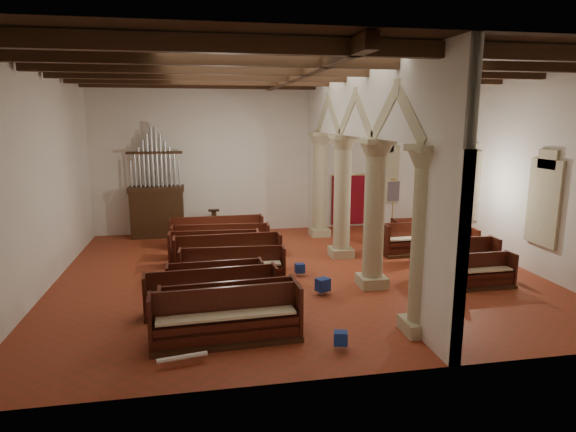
# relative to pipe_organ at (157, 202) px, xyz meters

# --- Properties ---
(floor) EXTENTS (14.00, 14.00, 0.00)m
(floor) POSITION_rel_pipe_organ_xyz_m (4.50, -5.50, -1.37)
(floor) COLOR maroon
(floor) RESTS_ON ground
(ceiling) EXTENTS (14.00, 14.00, 0.00)m
(ceiling) POSITION_rel_pipe_organ_xyz_m (4.50, -5.50, 4.63)
(ceiling) COLOR #301F10
(ceiling) RESTS_ON wall_back
(wall_back) EXTENTS (14.00, 0.02, 6.00)m
(wall_back) POSITION_rel_pipe_organ_xyz_m (4.50, 0.50, 1.63)
(wall_back) COLOR silver
(wall_back) RESTS_ON floor
(wall_front) EXTENTS (14.00, 0.02, 6.00)m
(wall_front) POSITION_rel_pipe_organ_xyz_m (4.50, -11.50, 1.63)
(wall_front) COLOR silver
(wall_front) RESTS_ON floor
(wall_left) EXTENTS (0.02, 12.00, 6.00)m
(wall_left) POSITION_rel_pipe_organ_xyz_m (-2.50, -5.50, 1.63)
(wall_left) COLOR silver
(wall_left) RESTS_ON floor
(wall_right) EXTENTS (0.02, 12.00, 6.00)m
(wall_right) POSITION_rel_pipe_organ_xyz_m (11.50, -5.50, 1.63)
(wall_right) COLOR silver
(wall_right) RESTS_ON floor
(ceiling_beams) EXTENTS (13.80, 11.80, 0.30)m
(ceiling_beams) POSITION_rel_pipe_organ_xyz_m (4.50, -5.50, 4.45)
(ceiling_beams) COLOR #392012
(ceiling_beams) RESTS_ON wall_back
(arcade) EXTENTS (0.90, 11.90, 6.00)m
(arcade) POSITION_rel_pipe_organ_xyz_m (6.30, -5.50, 2.19)
(arcade) COLOR #B8AD89
(arcade) RESTS_ON floor
(window_right_a) EXTENTS (0.03, 1.00, 2.20)m
(window_right_a) POSITION_rel_pipe_organ_xyz_m (11.48, -7.00, 0.83)
(window_right_a) COLOR #377C59
(window_right_a) RESTS_ON wall_right
(window_right_b) EXTENTS (0.03, 1.00, 2.20)m
(window_right_b) POSITION_rel_pipe_organ_xyz_m (11.48, -3.00, 0.83)
(window_right_b) COLOR #377C59
(window_right_b) RESTS_ON wall_right
(window_back) EXTENTS (1.00, 0.03, 2.20)m
(window_back) POSITION_rel_pipe_organ_xyz_m (9.50, 0.48, 0.83)
(window_back) COLOR #377C59
(window_back) RESTS_ON wall_back
(pipe_organ) EXTENTS (2.10, 0.85, 4.40)m
(pipe_organ) POSITION_rel_pipe_organ_xyz_m (0.00, 0.00, 0.00)
(pipe_organ) COLOR #392012
(pipe_organ) RESTS_ON floor
(lectern) EXTENTS (0.43, 0.44, 1.08)m
(lectern) POSITION_rel_pipe_organ_xyz_m (2.18, -0.01, -0.93)
(lectern) COLOR #331D10
(lectern) RESTS_ON floor
(dossal_curtain) EXTENTS (1.80, 0.07, 2.17)m
(dossal_curtain) POSITION_rel_pipe_organ_xyz_m (8.00, 0.42, -0.21)
(dossal_curtain) COLOR maroon
(dossal_curtain) RESTS_ON floor
(processional_banner) EXTENTS (0.52, 0.66, 2.26)m
(processional_banner) POSITION_rel_pipe_organ_xyz_m (9.36, -0.99, -0.59)
(processional_banner) COLOR #392012
(processional_banner) RESTS_ON floor
(hymnal_box_a) EXTENTS (0.32, 0.28, 0.27)m
(hymnal_box_a) POSITION_rel_pipe_organ_xyz_m (4.38, -10.44, -1.13)
(hymnal_box_a) COLOR navy
(hymnal_box_a) RESTS_ON floor
(hymnal_box_b) EXTENTS (0.42, 0.39, 0.34)m
(hymnal_box_b) POSITION_rel_pipe_organ_xyz_m (4.80, -7.38, -1.10)
(hymnal_box_b) COLOR navy
(hymnal_box_b) RESTS_ON floor
(hymnal_box_c) EXTENTS (0.29, 0.24, 0.27)m
(hymnal_box_c) POSITION_rel_pipe_organ_xyz_m (4.51, -5.76, -1.13)
(hymnal_box_c) COLOR navy
(hymnal_box_c) RESTS_ON floor
(tube_heater_a) EXTENTS (0.95, 0.26, 0.09)m
(tube_heater_a) POSITION_rel_pipe_organ_xyz_m (1.25, -10.53, -1.21)
(tube_heater_a) COLOR white
(tube_heater_a) RESTS_ON floor
(tube_heater_b) EXTENTS (0.90, 0.46, 0.09)m
(tube_heater_b) POSITION_rel_pipe_organ_xyz_m (2.88, -8.51, -1.21)
(tube_heater_b) COLOR silver
(tube_heater_b) RESTS_ON floor
(nave_pew_0) EXTENTS (3.15, 0.92, 1.15)m
(nave_pew_0) POSITION_rel_pipe_organ_xyz_m (2.14, -9.74, -0.99)
(nave_pew_0) COLOR #392012
(nave_pew_0) RESTS_ON floor
(nave_pew_1) EXTENTS (3.07, 0.89, 1.03)m
(nave_pew_1) POSITION_rel_pipe_organ_xyz_m (2.24, -9.02, -1.03)
(nave_pew_1) COLOR #392012
(nave_pew_1) RESTS_ON floor
(nave_pew_2) EXTENTS (3.21, 0.90, 1.04)m
(nave_pew_2) POSITION_rel_pipe_organ_xyz_m (1.88, -8.03, -1.03)
(nave_pew_2) COLOR #392012
(nave_pew_2) RESTS_ON floor
(nave_pew_3) EXTENTS (2.49, 0.73, 0.96)m
(nave_pew_3) POSITION_rel_pipe_organ_xyz_m (1.99, -7.12, -1.05)
(nave_pew_3) COLOR #392012
(nave_pew_3) RESTS_ON floor
(nave_pew_4) EXTENTS (3.02, 0.86, 1.00)m
(nave_pew_4) POSITION_rel_pipe_organ_xyz_m (2.52, -5.98, -1.04)
(nave_pew_4) COLOR #392012
(nave_pew_4) RESTS_ON floor
(nave_pew_5) EXTENTS (3.24, 0.83, 1.14)m
(nave_pew_5) POSITION_rel_pipe_organ_xyz_m (2.45, -5.01, -0.99)
(nave_pew_5) COLOR #392012
(nave_pew_5) RESTS_ON floor
(nave_pew_6) EXTENTS (2.87, 0.88, 1.07)m
(nave_pew_6) POSITION_rel_pipe_organ_xyz_m (2.06, -4.13, -1.02)
(nave_pew_6) COLOR #392012
(nave_pew_6) RESTS_ON floor
(nave_pew_7) EXTENTS (3.30, 0.91, 1.09)m
(nave_pew_7) POSITION_rel_pipe_organ_xyz_m (2.30, -3.29, -1.01)
(nave_pew_7) COLOR #392012
(nave_pew_7) RESTS_ON floor
(nave_pew_8) EXTENTS (3.36, 0.79, 1.09)m
(nave_pew_8) POSITION_rel_pipe_organ_xyz_m (2.23, -1.89, -1.01)
(nave_pew_8) COLOR #392012
(nave_pew_8) RESTS_ON floor
(aisle_pew_0) EXTENTS (1.63, 0.66, 0.95)m
(aisle_pew_0) POSITION_rel_pipe_organ_xyz_m (9.35, -7.62, -1.05)
(aisle_pew_0) COLOR #392012
(aisle_pew_0) RESTS_ON floor
(aisle_pew_1) EXTENTS (2.10, 0.84, 1.11)m
(aisle_pew_1) POSITION_rel_pipe_organ_xyz_m (9.30, -6.52, -1.00)
(aisle_pew_1) COLOR #392012
(aisle_pew_1) RESTS_ON floor
(aisle_pew_2) EXTENTS (2.09, 0.78, 1.09)m
(aisle_pew_2) POSITION_rel_pipe_organ_xyz_m (9.40, -5.29, -1.00)
(aisle_pew_2) COLOR #392012
(aisle_pew_2) RESTS_ON floor
(aisle_pew_3) EXTENTS (2.09, 0.74, 1.11)m
(aisle_pew_3) POSITION_rel_pipe_organ_xyz_m (8.78, -4.26, -1.00)
(aisle_pew_3) COLOR #392012
(aisle_pew_3) RESTS_ON floor
(aisle_pew_4) EXTENTS (1.94, 0.73, 1.04)m
(aisle_pew_4) POSITION_rel_pipe_organ_xyz_m (9.42, -3.28, -1.02)
(aisle_pew_4) COLOR #392012
(aisle_pew_4) RESTS_ON floor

